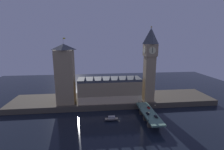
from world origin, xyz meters
The scene contains 14 objects.
ground_plane centered at (0.00, 0.00, 0.00)m, with size 400.00×400.00×0.00m, color black.
embankment centered at (0.00, 39.00, 2.87)m, with size 220.00×42.00×5.75m.
parliament_hall centered at (-5.56, 30.61, 17.94)m, with size 64.78×20.61×29.28m.
clock_tower centered at (35.28, 26.56, 46.29)m, with size 12.44×12.55×76.54m.
victoria_tower centered at (-50.04, 30.21, 35.70)m, with size 17.76×17.76×65.70m.
bridge centered at (25.74, -5.00, 5.01)m, with size 11.17×46.00×7.25m.
car_northbound_trail centered at (23.28, -8.88, 7.89)m, with size 1.84×4.55×1.35m.
car_southbound_lead centered at (28.20, -14.70, 7.92)m, with size 2.06×4.59×1.43m.
car_southbound_trail centered at (28.20, 3.28, 7.95)m, with size 2.03×3.84×1.50m.
pedestrian_far_rail centered at (20.82, 4.87, 8.18)m, with size 0.38×0.38×1.75m.
street_lamp_near centered at (20.42, -19.72, 11.77)m, with size 1.34×0.60×7.23m.
street_lamp_mid centered at (31.05, -5.00, 11.37)m, with size 1.34×0.60×6.58m.
street_lamp_far centered at (20.42, 9.72, 11.27)m, with size 1.34×0.60×6.42m.
boat_upstream centered at (-7.06, -3.24, 1.60)m, with size 12.95×4.08×4.38m.
Camera 1 is at (-20.70, -132.25, 68.95)m, focal length 26.00 mm.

